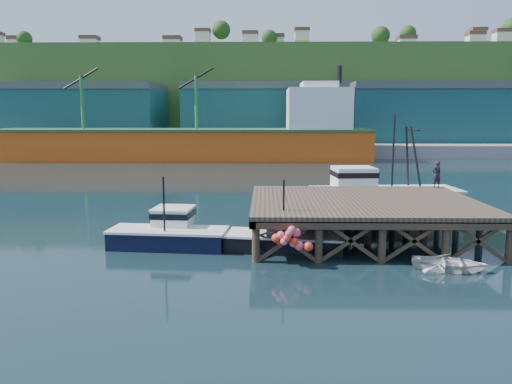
{
  "coord_description": "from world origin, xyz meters",
  "views": [
    {
      "loc": [
        0.21,
        -26.64,
        6.58
      ],
      "look_at": [
        -0.32,
        2.0,
        2.19
      ],
      "focal_mm": 35.0,
      "sensor_mm": 36.0,
      "label": 1
    }
  ],
  "objects_px": {
    "boat_black": "(286,236)",
    "dockworker": "(437,174)",
    "trawler": "(382,193)",
    "dinghy": "(449,263)",
    "boat_navy": "(170,232)"
  },
  "relations": [
    {
      "from": "boat_navy",
      "to": "boat_black",
      "type": "bearing_deg",
      "value": 0.56
    },
    {
      "from": "boat_black",
      "to": "dockworker",
      "type": "relative_size",
      "value": 3.61
    },
    {
      "from": "trawler",
      "to": "dinghy",
      "type": "relative_size",
      "value": 3.28
    },
    {
      "from": "boat_navy",
      "to": "dockworker",
      "type": "xyz_separation_m",
      "value": [
        15.53,
        6.45,
        2.23
      ]
    },
    {
      "from": "boat_navy",
      "to": "trawler",
      "type": "xyz_separation_m",
      "value": [
        12.77,
        9.01,
        0.62
      ]
    },
    {
      "from": "boat_black",
      "to": "dinghy",
      "type": "relative_size",
      "value": 1.96
    },
    {
      "from": "dinghy",
      "to": "dockworker",
      "type": "relative_size",
      "value": 1.84
    },
    {
      "from": "boat_black",
      "to": "dockworker",
      "type": "xyz_separation_m",
      "value": [
        9.67,
        6.94,
        2.31
      ]
    },
    {
      "from": "boat_black",
      "to": "trawler",
      "type": "xyz_separation_m",
      "value": [
        6.91,
        9.49,
        0.7
      ]
    },
    {
      "from": "boat_navy",
      "to": "dockworker",
      "type": "relative_size",
      "value": 3.59
    },
    {
      "from": "trawler",
      "to": "dockworker",
      "type": "height_order",
      "value": "trawler"
    },
    {
      "from": "trawler",
      "to": "dockworker",
      "type": "xyz_separation_m",
      "value": [
        2.76,
        -2.55,
        1.6
      ]
    },
    {
      "from": "dinghy",
      "to": "dockworker",
      "type": "xyz_separation_m",
      "value": [
        2.78,
        10.2,
        2.65
      ]
    },
    {
      "from": "dinghy",
      "to": "boat_black",
      "type": "bearing_deg",
      "value": 81.63
    },
    {
      "from": "boat_navy",
      "to": "dinghy",
      "type": "bearing_deg",
      "value": -11.12
    }
  ]
}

